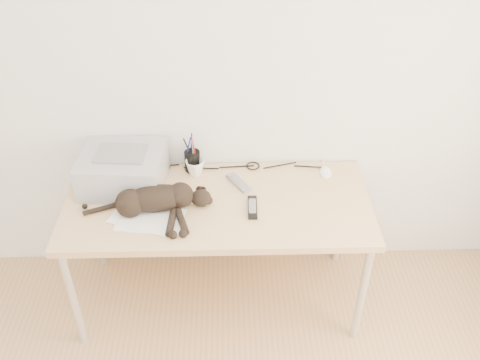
{
  "coord_description": "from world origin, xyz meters",
  "views": [
    {
      "loc": [
        0.06,
        -0.75,
        2.52
      ],
      "look_at": [
        0.12,
        1.34,
        0.92
      ],
      "focal_mm": 40.0,
      "sensor_mm": 36.0,
      "label": 1
    }
  ],
  "objects_px": {
    "desk": "(218,211)",
    "pen_cup": "(192,161)",
    "mug": "(195,167)",
    "cat": "(154,201)",
    "printer": "(123,169)",
    "mouse": "(326,170)"
  },
  "relations": [
    {
      "from": "desk",
      "to": "pen_cup",
      "type": "height_order",
      "value": "pen_cup"
    },
    {
      "from": "mug",
      "to": "cat",
      "type": "bearing_deg",
      "value": -123.03
    },
    {
      "from": "mug",
      "to": "pen_cup",
      "type": "bearing_deg",
      "value": 110.52
    },
    {
      "from": "printer",
      "to": "desk",
      "type": "bearing_deg",
      "value": -9.51
    },
    {
      "from": "desk",
      "to": "mouse",
      "type": "bearing_deg",
      "value": 14.17
    },
    {
      "from": "pen_cup",
      "to": "mug",
      "type": "bearing_deg",
      "value": -69.48
    },
    {
      "from": "mug",
      "to": "pen_cup",
      "type": "height_order",
      "value": "pen_cup"
    },
    {
      "from": "printer",
      "to": "mug",
      "type": "xyz_separation_m",
      "value": [
        0.38,
        0.07,
        -0.05
      ]
    },
    {
      "from": "desk",
      "to": "printer",
      "type": "relative_size",
      "value": 3.48
    },
    {
      "from": "pen_cup",
      "to": "cat",
      "type": "bearing_deg",
      "value": -117.18
    },
    {
      "from": "desk",
      "to": "mug",
      "type": "distance_m",
      "value": 0.27
    },
    {
      "from": "cat",
      "to": "mouse",
      "type": "height_order",
      "value": "cat"
    },
    {
      "from": "cat",
      "to": "pen_cup",
      "type": "xyz_separation_m",
      "value": [
        0.18,
        0.35,
        -0.0
      ]
    },
    {
      "from": "mouse",
      "to": "pen_cup",
      "type": "bearing_deg",
      "value": -177.93
    },
    {
      "from": "printer",
      "to": "pen_cup",
      "type": "height_order",
      "value": "pen_cup"
    },
    {
      "from": "cat",
      "to": "mug",
      "type": "xyz_separation_m",
      "value": [
        0.2,
        0.3,
        -0.02
      ]
    },
    {
      "from": "printer",
      "to": "mug",
      "type": "bearing_deg",
      "value": 11.02
    },
    {
      "from": "desk",
      "to": "pen_cup",
      "type": "bearing_deg",
      "value": 124.36
    },
    {
      "from": "printer",
      "to": "pen_cup",
      "type": "bearing_deg",
      "value": 18.4
    },
    {
      "from": "mug",
      "to": "pen_cup",
      "type": "relative_size",
      "value": 0.47
    },
    {
      "from": "cat",
      "to": "mug",
      "type": "distance_m",
      "value": 0.36
    },
    {
      "from": "desk",
      "to": "mouse",
      "type": "height_order",
      "value": "mouse"
    }
  ]
}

